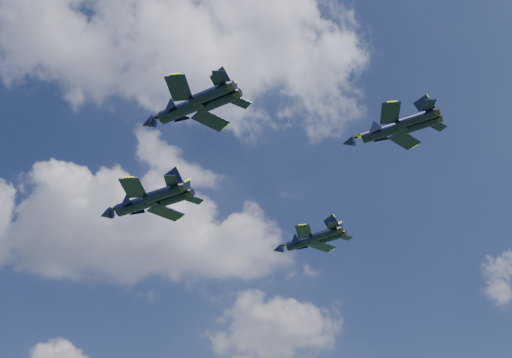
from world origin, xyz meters
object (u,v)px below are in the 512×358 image
object	(u,v)px
jet_left	(179,110)
jet_slot	(381,132)
jet_lead	(135,205)
jet_right	(301,242)

from	to	relation	value
jet_left	jet_slot	size ratio (longest dim) A/B	1.03
jet_lead	jet_right	distance (m)	28.14
jet_left	jet_slot	xyz separation A→B (m)	(26.02, 4.14, 2.24)
jet_slot	jet_right	bearing A→B (deg)	46.59
jet_lead	jet_left	distance (m)	26.06
jet_left	jet_right	size ratio (longest dim) A/B	1.04
jet_right	jet_lead	bearing A→B (deg)	143.50
jet_lead	jet_slot	xyz separation A→B (m)	(33.14, -20.88, 0.60)
jet_left	jet_right	xyz separation A→B (m)	(20.12, 31.91, 0.19)
jet_lead	jet_slot	size ratio (longest dim) A/B	1.30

